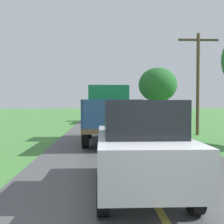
{
  "coord_description": "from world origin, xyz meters",
  "views": [
    {
      "loc": [
        -1.02,
        -3.79,
        1.94
      ],
      "look_at": [
        -0.32,
        13.15,
        1.4
      ],
      "focal_mm": 44.11,
      "sensor_mm": 36.0,
      "label": 1
    }
  ],
  "objects": [
    {
      "name": "banana_truck_far",
      "position": [
        -0.45,
        25.08,
        1.47
      ],
      "size": [
        2.38,
        5.81,
        2.8
      ],
      "color": "#2D2D30",
      "rests_on": "road_surface"
    },
    {
      "name": "utility_pole_roadside",
      "position": [
        4.88,
        12.71,
        3.42
      ],
      "size": [
        2.44,
        0.2,
        6.17
      ],
      "color": "brown",
      "rests_on": "ground"
    },
    {
      "name": "banana_truck_near",
      "position": [
        -0.59,
        10.13,
        1.47
      ],
      "size": [
        2.38,
        5.82,
        2.8
      ],
      "color": "#2D2D30",
      "rests_on": "road_surface"
    },
    {
      "name": "following_car",
      "position": [
        -0.21,
        1.94,
        1.07
      ],
      "size": [
        1.74,
        4.1,
        1.92
      ],
      "color": "#B7BABF",
      "rests_on": "road_surface"
    },
    {
      "name": "roadside_tree_mid_right",
      "position": [
        5.41,
        27.01,
        4.01
      ],
      "size": [
        4.3,
        4.3,
        5.96
      ],
      "color": "#4C3823",
      "rests_on": "ground"
    }
  ]
}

